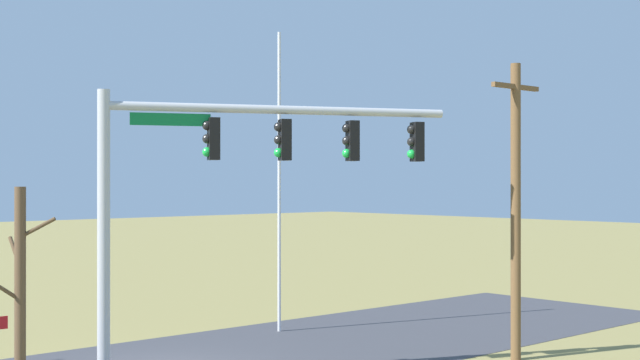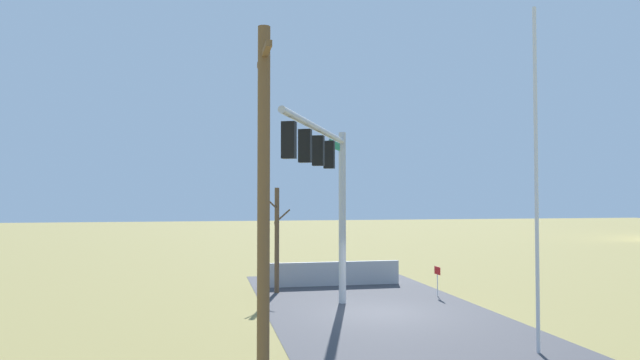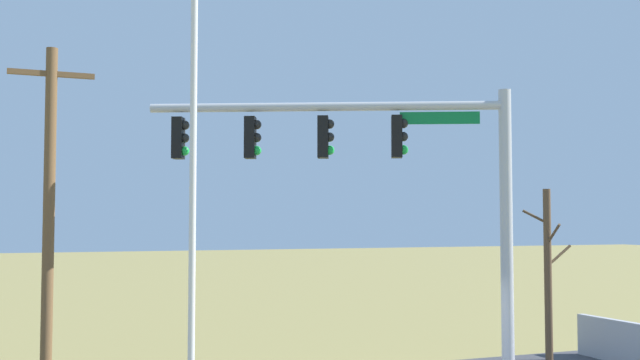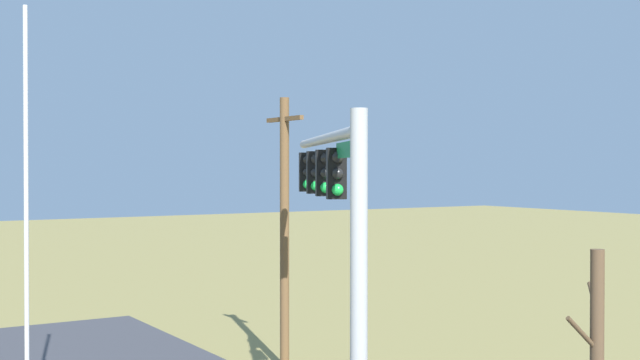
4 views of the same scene
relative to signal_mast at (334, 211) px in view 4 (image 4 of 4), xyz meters
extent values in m
cylinder|color=#B2B5BA|center=(2.48, -1.13, -1.55)|extent=(0.28, 0.28, 6.61)
cylinder|color=#B2B5BA|center=(-1.21, 0.55, 1.41)|extent=(7.45, 3.55, 0.20)
cube|color=#0F7238|center=(1.15, -0.53, 1.13)|extent=(1.65, 0.78, 0.28)
cube|color=black|center=(0.27, -0.12, 0.71)|extent=(0.37, 0.43, 0.96)
sphere|color=black|center=(0.40, -0.18, 1.01)|extent=(0.22, 0.22, 0.22)
sphere|color=black|center=(0.40, -0.18, 0.71)|extent=(0.22, 0.22, 0.22)
sphere|color=green|center=(0.40, -0.18, 0.41)|extent=(0.22, 0.22, 0.22)
cube|color=black|center=(-1.26, 0.57, 0.71)|extent=(0.37, 0.43, 0.96)
sphere|color=black|center=(-1.12, 0.51, 1.01)|extent=(0.22, 0.22, 0.22)
sphere|color=black|center=(-1.12, 0.51, 0.71)|extent=(0.22, 0.22, 0.22)
sphere|color=green|center=(-1.12, 0.51, 0.41)|extent=(0.22, 0.22, 0.22)
cube|color=black|center=(-2.78, 1.27, 0.71)|extent=(0.37, 0.43, 0.96)
sphere|color=black|center=(-2.64, 1.21, 1.01)|extent=(0.22, 0.22, 0.22)
sphere|color=black|center=(-2.64, 1.21, 0.71)|extent=(0.22, 0.22, 0.22)
sphere|color=green|center=(-2.64, 1.21, 0.41)|extent=(0.22, 0.22, 0.22)
cube|color=black|center=(-4.30, 1.97, 0.71)|extent=(0.37, 0.43, 0.96)
sphere|color=black|center=(-4.17, 1.90, 1.01)|extent=(0.22, 0.22, 0.22)
sphere|color=black|center=(-4.17, 1.90, 0.71)|extent=(0.22, 0.22, 0.22)
sphere|color=green|center=(-4.17, 1.90, 0.41)|extent=(0.22, 0.22, 0.22)
cylinder|color=silver|center=(-5.27, -4.50, -0.27)|extent=(0.10, 0.10, 9.17)
cylinder|color=brown|center=(-7.06, 2.90, -1.03)|extent=(0.26, 0.26, 7.63)
cube|color=brown|center=(-7.06, 2.90, 2.18)|extent=(1.90, 0.12, 0.12)
cylinder|color=brown|center=(5.08, 1.26, -1.09)|extent=(0.54, 0.47, 0.39)
cylinder|color=brown|center=(5.29, 0.79, -1.54)|extent=(0.12, 0.61, 0.55)
camera|label=1|loc=(11.93, 16.36, -0.25)|focal=49.63mm
camera|label=2|loc=(-18.56, 4.07, -0.78)|focal=31.33mm
camera|label=3|loc=(-7.45, -15.17, -1.21)|focal=41.88mm
camera|label=4|loc=(13.36, -8.62, 0.82)|focal=46.94mm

